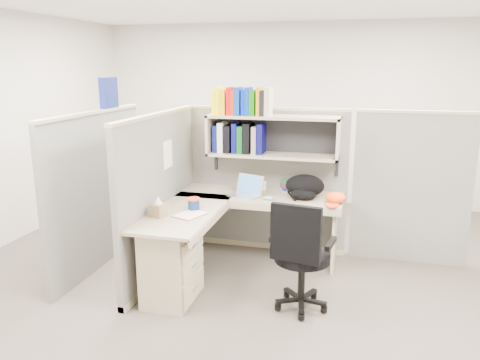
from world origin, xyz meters
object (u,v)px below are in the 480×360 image
(backpack, at_px, (304,187))
(snack_canister, at_px, (194,203))
(laptop, at_px, (244,186))
(task_chair, at_px, (300,273))
(desk, at_px, (198,245))

(backpack, distance_m, snack_canister, 1.18)
(laptop, height_order, task_chair, task_chair)
(task_chair, bearing_deg, desk, 169.63)
(snack_canister, xyz_separation_m, task_chair, (1.08, -0.35, -0.43))
(desk, xyz_separation_m, snack_canister, (-0.10, 0.17, 0.35))
(desk, distance_m, snack_canister, 0.40)
(desk, height_order, backpack, backpack)
(snack_canister, bearing_deg, desk, -60.64)
(backpack, relative_size, task_chair, 0.40)
(backpack, bearing_deg, desk, -140.53)
(backpack, bearing_deg, task_chair, -87.94)
(desk, relative_size, task_chair, 1.74)
(desk, bearing_deg, snack_canister, 119.36)
(task_chair, bearing_deg, snack_canister, 162.03)
(laptop, height_order, backpack, backpack)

